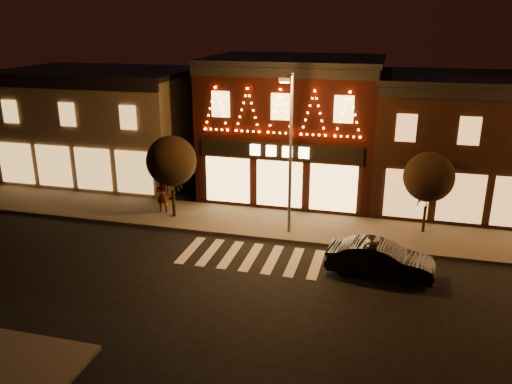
% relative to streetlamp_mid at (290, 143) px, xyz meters
% --- Properties ---
extents(ground, '(120.00, 120.00, 0.00)m').
position_rel_streetlamp_mid_xyz_m(ground, '(-1.14, -6.84, -4.80)').
color(ground, black).
rests_on(ground, ground).
extents(sidewalk_far, '(44.00, 4.00, 0.15)m').
position_rel_streetlamp_mid_xyz_m(sidewalk_far, '(0.86, 1.16, -4.72)').
color(sidewalk_far, '#47423D').
rests_on(sidewalk_far, ground).
extents(building_left, '(12.20, 8.28, 7.30)m').
position_rel_streetlamp_mid_xyz_m(building_left, '(-14.14, 7.15, -1.13)').
color(building_left, brown).
rests_on(building_left, ground).
extents(building_pulp, '(10.20, 8.34, 8.30)m').
position_rel_streetlamp_mid_xyz_m(building_pulp, '(-1.14, 7.13, -0.63)').
color(building_pulp, black).
rests_on(building_pulp, ground).
extents(building_right_a, '(9.20, 8.28, 7.50)m').
position_rel_streetlamp_mid_xyz_m(building_right_a, '(8.36, 7.15, -1.03)').
color(building_right_a, black).
rests_on(building_right_a, ground).
extents(streetlamp_mid, '(0.50, 1.81, 7.92)m').
position_rel_streetlamp_mid_xyz_m(streetlamp_mid, '(0.00, 0.00, 0.00)').
color(streetlamp_mid, '#59595E').
rests_on(streetlamp_mid, sidewalk_far).
extents(tree_left, '(2.67, 2.67, 4.47)m').
position_rel_streetlamp_mid_xyz_m(tree_left, '(-6.49, 0.72, -1.52)').
color(tree_left, black).
rests_on(tree_left, sidewalk_far).
extents(tree_right, '(2.47, 2.47, 4.14)m').
position_rel_streetlamp_mid_xyz_m(tree_right, '(6.61, 1.94, -1.75)').
color(tree_right, black).
rests_on(tree_right, sidewalk_far).
extents(dark_sedan, '(4.62, 1.94, 1.49)m').
position_rel_streetlamp_mid_xyz_m(dark_sedan, '(4.60, -3.16, -4.05)').
color(dark_sedan, black).
rests_on(dark_sedan, ground).
extents(pedestrian, '(0.74, 0.54, 1.87)m').
position_rel_streetlamp_mid_xyz_m(pedestrian, '(-7.38, 1.26, -3.71)').
color(pedestrian, gray).
rests_on(pedestrian, sidewalk_far).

